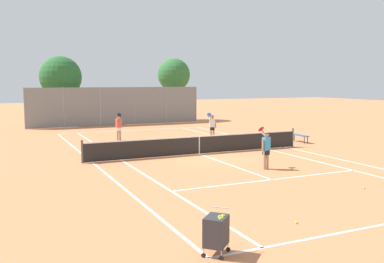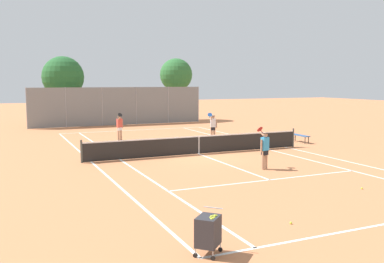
% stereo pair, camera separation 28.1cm
% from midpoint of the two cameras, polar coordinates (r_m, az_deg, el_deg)
% --- Properties ---
extents(ground_plane, '(120.00, 120.00, 0.00)m').
position_cam_midpoint_polar(ground_plane, '(22.11, 1.28, -3.02)').
color(ground_plane, '#CC7A4C').
extents(court_line_markings, '(11.10, 23.90, 0.01)m').
position_cam_midpoint_polar(court_line_markings, '(22.11, 1.28, -3.02)').
color(court_line_markings, silver).
rests_on(court_line_markings, ground).
extents(tennis_net, '(12.00, 0.10, 1.07)m').
position_cam_midpoint_polar(tennis_net, '(22.03, 1.29, -1.72)').
color(tennis_net, '#474C47').
rests_on(tennis_net, ground).
extents(ball_cart, '(0.77, 0.77, 0.96)m').
position_cam_midpoint_polar(ball_cart, '(9.45, 3.05, -13.10)').
color(ball_cart, '#2D2D33').
rests_on(ball_cart, ground).
extents(player_near_side, '(0.52, 0.85, 1.77)m').
position_cam_midpoint_polar(player_near_side, '(18.46, 10.08, -2.15)').
color(player_near_side, tan).
rests_on(player_near_side, ground).
extents(player_far_left, '(0.51, 0.85, 1.77)m').
position_cam_midpoint_polar(player_far_left, '(27.60, -9.34, 0.77)').
color(player_far_left, tan).
rests_on(player_far_left, ground).
extents(player_far_right, '(0.84, 0.69, 1.77)m').
position_cam_midpoint_polar(player_far_right, '(27.40, 3.11, 0.81)').
color(player_far_right, tan).
rests_on(player_far_right, ground).
extents(loose_tennis_ball_0, '(0.07, 0.07, 0.07)m').
position_cam_midpoint_polar(loose_tennis_ball_0, '(11.81, 13.73, -11.76)').
color(loose_tennis_ball_0, '#D1DB33').
rests_on(loose_tennis_ball_0, ground).
extents(loose_tennis_ball_1, '(0.07, 0.07, 0.07)m').
position_cam_midpoint_polar(loose_tennis_ball_1, '(16.17, 22.17, -7.03)').
color(loose_tennis_ball_1, '#D1DB33').
rests_on(loose_tennis_ball_1, ground).
extents(loose_tennis_ball_2, '(0.07, 0.07, 0.07)m').
position_cam_midpoint_polar(loose_tennis_ball_2, '(31.43, 2.14, -0.07)').
color(loose_tennis_ball_2, '#D1DB33').
rests_on(loose_tennis_ball_2, ground).
extents(courtside_bench, '(0.36, 1.50, 0.47)m').
position_cam_midpoint_polar(courtside_bench, '(27.13, 14.50, -0.56)').
color(courtside_bench, '#33598C').
rests_on(courtside_bench, ground).
extents(back_fence, '(14.92, 0.08, 3.26)m').
position_cam_midpoint_polar(back_fence, '(37.05, -9.43, 3.35)').
color(back_fence, gray).
rests_on(back_fence, ground).
extents(tree_behind_left, '(3.58, 3.58, 5.90)m').
position_cam_midpoint_polar(tree_behind_left, '(38.73, -16.50, 6.79)').
color(tree_behind_left, brown).
rests_on(tree_behind_left, ground).
extents(tree_behind_right, '(3.13, 3.13, 5.94)m').
position_cam_midpoint_polar(tree_behind_right, '(41.45, -2.05, 7.45)').
color(tree_behind_right, brown).
rests_on(tree_behind_right, ground).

